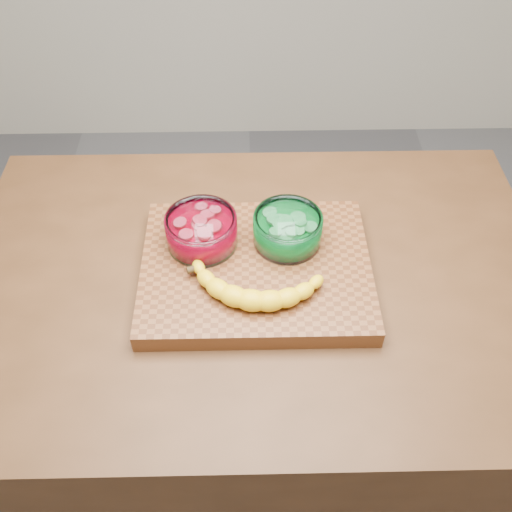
{
  "coord_description": "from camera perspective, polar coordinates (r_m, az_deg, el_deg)",
  "views": [
    {
      "loc": [
        -0.01,
        -0.74,
        1.78
      ],
      "look_at": [
        0.0,
        0.0,
        0.96
      ],
      "focal_mm": 40.0,
      "sensor_mm": 36.0,
      "label": 1
    }
  ],
  "objects": [
    {
      "name": "ground",
      "position": [
        1.93,
        0.0,
        -19.51
      ],
      "size": [
        3.5,
        3.5,
        0.0
      ],
      "primitive_type": "plane",
      "color": "#5C5C61",
      "rests_on": "ground"
    },
    {
      "name": "counter",
      "position": [
        1.52,
        0.0,
        -12.99
      ],
      "size": [
        1.2,
        0.8,
        0.9
      ],
      "primitive_type": "cube",
      "color": "#4A2C16",
      "rests_on": "ground"
    },
    {
      "name": "cutting_board",
      "position": [
        1.13,
        0.0,
        -1.36
      ],
      "size": [
        0.45,
        0.35,
        0.04
      ],
      "primitive_type": "cube",
      "color": "brown",
      "rests_on": "counter"
    },
    {
      "name": "bowl_red",
      "position": [
        1.14,
        -5.46,
        2.52
      ],
      "size": [
        0.14,
        0.14,
        0.07
      ],
      "color": "white",
      "rests_on": "cutting_board"
    },
    {
      "name": "bowl_green",
      "position": [
        1.14,
        3.17,
        2.68
      ],
      "size": [
        0.14,
        0.14,
        0.06
      ],
      "color": "white",
      "rests_on": "cutting_board"
    },
    {
      "name": "banana",
      "position": [
        1.06,
        0.09,
        -2.74
      ],
      "size": [
        0.28,
        0.15,
        0.04
      ],
      "primitive_type": null,
      "color": "yellow",
      "rests_on": "cutting_board"
    }
  ]
}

